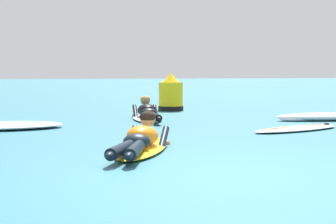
{
  "coord_description": "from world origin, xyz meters",
  "views": [
    {
      "loc": [
        -2.06,
        -5.58,
        1.03
      ],
      "look_at": [
        0.34,
        4.0,
        0.35
      ],
      "focal_mm": 63.87,
      "sensor_mm": 36.0,
      "label": 1
    }
  ],
  "objects": [
    {
      "name": "whitewater_back",
      "position": [
        4.18,
        5.56,
        0.08
      ],
      "size": [
        2.32,
        0.86,
        0.17
      ],
      "color": "white",
      "rests_on": "ground"
    },
    {
      "name": "drifting_surfboard",
      "position": [
        2.61,
        3.85,
        0.03
      ],
      "size": [
        2.07,
        1.35,
        0.16
      ],
      "color": "white",
      "rests_on": "ground"
    },
    {
      "name": "ground_plane",
      "position": [
        0.0,
        10.0,
        0.0
      ],
      "size": [
        120.0,
        120.0,
        0.0
      ],
      "primitive_type": "plane",
      "color": "#2D6B7A"
    },
    {
      "name": "channel_marker_buoy",
      "position": [
        1.76,
        9.35,
        0.38
      ],
      "size": [
        0.65,
        0.65,
        0.98
      ],
      "color": "yellow",
      "rests_on": "ground"
    },
    {
      "name": "whitewater_mid_right",
      "position": [
        -2.31,
        5.38,
        0.06
      ],
      "size": [
        2.15,
        1.31,
        0.12
      ],
      "color": "white",
      "rests_on": "ground"
    },
    {
      "name": "surfer_far",
      "position": [
        0.55,
        6.58,
        0.14
      ],
      "size": [
        0.85,
        2.61,
        0.54
      ],
      "color": "silver",
      "rests_on": "ground"
    },
    {
      "name": "surfer_near",
      "position": [
        -0.57,
        1.77,
        0.14
      ],
      "size": [
        1.32,
        2.46,
        0.53
      ],
      "color": "yellow",
      "rests_on": "ground"
    }
  ]
}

